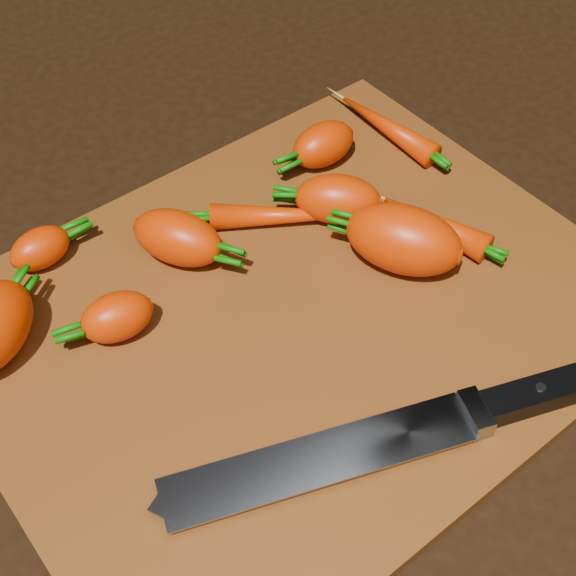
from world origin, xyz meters
TOP-DOWN VIEW (x-y plane):
  - ground at (0.00, 0.00)m, footprint 2.00×2.00m
  - cutting_board at (0.00, 0.00)m, footprint 0.50×0.40m
  - carrot_1 at (-0.12, 0.07)m, footprint 0.06×0.05m
  - carrot_2 at (-0.04, 0.11)m, footprint 0.08×0.09m
  - carrot_3 at (0.10, -0.01)m, footprint 0.10×0.11m
  - carrot_4 at (0.13, 0.13)m, footprint 0.06×0.04m
  - carrot_5 at (-0.13, 0.17)m, footprint 0.05×0.04m
  - carrot_6 at (0.09, 0.06)m, footprint 0.08×0.08m
  - carrot_7 at (0.20, 0.12)m, footprint 0.03×0.12m
  - carrot_8 at (0.05, 0.08)m, footprint 0.12×0.10m
  - carrot_9 at (0.14, -0.01)m, footprint 0.05×0.10m
  - knife at (-0.05, -0.12)m, footprint 0.34×0.15m

SIDE VIEW (x-z plane):
  - ground at x=0.00m, z-range -0.01..0.00m
  - cutting_board at x=0.00m, z-range 0.00..0.01m
  - knife at x=-0.05m, z-range 0.01..0.03m
  - carrot_8 at x=0.05m, z-range 0.01..0.04m
  - carrot_7 at x=0.20m, z-range 0.01..0.04m
  - carrot_9 at x=0.14m, z-range 0.01..0.04m
  - carrot_5 at x=-0.13m, z-range 0.01..0.05m
  - carrot_1 at x=-0.12m, z-range 0.01..0.05m
  - carrot_4 at x=0.13m, z-range 0.01..0.05m
  - carrot_6 at x=0.09m, z-range 0.01..0.06m
  - carrot_2 at x=-0.04m, z-range 0.01..0.06m
  - carrot_3 at x=0.10m, z-range 0.01..0.07m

